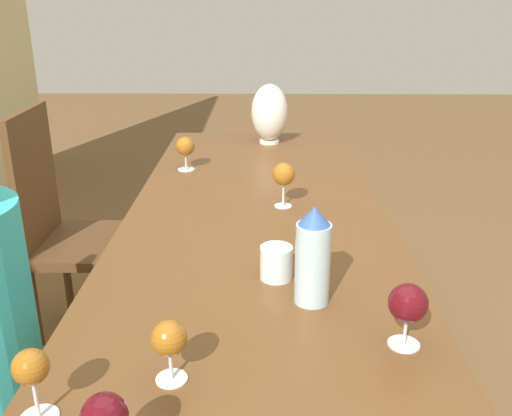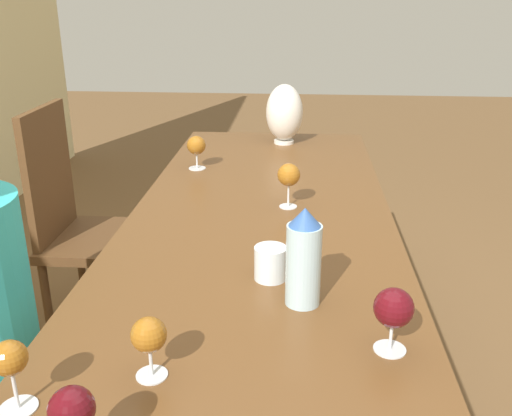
% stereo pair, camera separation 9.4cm
% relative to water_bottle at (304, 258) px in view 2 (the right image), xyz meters
% --- Properties ---
extents(dining_table, '(2.73, 0.86, 0.77)m').
position_rel_water_bottle_xyz_m(dining_table, '(0.32, 0.14, -0.19)').
color(dining_table, brown).
rests_on(dining_table, ground_plane).
extents(water_bottle, '(0.08, 0.08, 0.24)m').
position_rel_water_bottle_xyz_m(water_bottle, '(0.00, 0.00, 0.00)').
color(water_bottle, '#ADCCD6').
rests_on(water_bottle, dining_table).
extents(water_tumbler, '(0.08, 0.08, 0.09)m').
position_rel_water_bottle_xyz_m(water_tumbler, '(0.11, 0.08, -0.07)').
color(water_tumbler, silver).
rests_on(water_tumbler, dining_table).
extents(vase, '(0.17, 0.17, 0.28)m').
position_rel_water_bottle_xyz_m(vase, '(1.48, 0.09, 0.03)').
color(vase, silver).
rests_on(vase, dining_table).
extents(wine_glass_1, '(0.08, 0.08, 0.14)m').
position_rel_water_bottle_xyz_m(wine_glass_1, '(1.04, 0.43, -0.02)').
color(wine_glass_1, silver).
rests_on(wine_glass_1, dining_table).
extents(wine_glass_2, '(0.08, 0.08, 0.15)m').
position_rel_water_bottle_xyz_m(wine_glass_2, '(0.63, 0.05, -0.00)').
color(wine_glass_2, silver).
rests_on(wine_glass_2, dining_table).
extents(wine_glass_3, '(0.07, 0.07, 0.13)m').
position_rel_water_bottle_xyz_m(wine_glass_3, '(-0.30, 0.29, -0.03)').
color(wine_glass_3, silver).
rests_on(wine_glass_3, dining_table).
extents(wine_glass_4, '(0.07, 0.07, 0.14)m').
position_rel_water_bottle_xyz_m(wine_glass_4, '(-0.40, 0.50, -0.02)').
color(wine_glass_4, silver).
rests_on(wine_glass_4, dining_table).
extents(wine_glass_5, '(0.08, 0.08, 0.14)m').
position_rel_water_bottle_xyz_m(wine_glass_5, '(-0.17, -0.18, -0.02)').
color(wine_glass_5, silver).
rests_on(wine_glass_5, dining_table).
extents(wine_glass_6, '(0.07, 0.07, 0.14)m').
position_rel_water_bottle_xyz_m(wine_glass_6, '(-0.52, 0.35, -0.02)').
color(wine_glass_6, silver).
rests_on(wine_glass_6, dining_table).
extents(chair_far, '(0.44, 0.44, 1.02)m').
position_rel_water_bottle_xyz_m(chair_far, '(0.99, 0.92, -0.35)').
color(chair_far, brown).
rests_on(chair_far, ground_plane).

